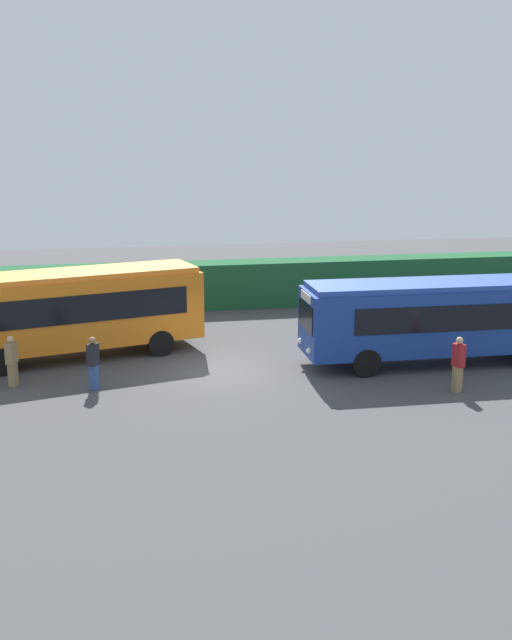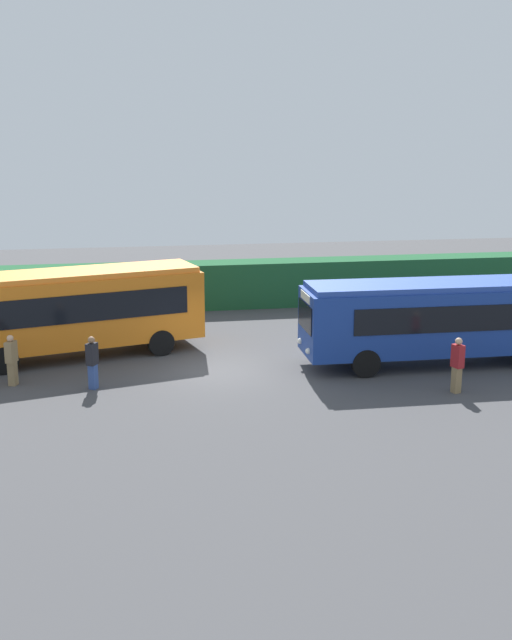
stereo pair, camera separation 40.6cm
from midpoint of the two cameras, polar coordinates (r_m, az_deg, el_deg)
The scene contains 7 objects.
ground_plane at distance 27.49m, azimuth -3.11°, elevation -3.79°, with size 64.00×64.00×0.00m, color #424244.
bus_orange at distance 29.49m, azimuth -13.52°, elevation 0.83°, with size 9.55×4.74×3.28m.
bus_blue at distance 28.70m, azimuth 13.04°, elevation 0.28°, with size 10.17×2.61×3.05m.
person_left at distance 26.89m, azimuth -18.00°, elevation -2.83°, with size 0.40×0.50×1.74m.
person_center at distance 25.85m, azimuth -12.36°, elevation -3.03°, with size 0.42×0.47×1.79m.
person_right at distance 25.83m, azimuth 14.27°, elevation -3.07°, with size 0.36×0.45×1.85m.
hedge_row at distance 37.30m, azimuth -5.25°, elevation 2.53°, with size 44.00×1.75×2.19m, color #1B512C.
Camera 1 is at (-3.56, -25.99, 8.20)m, focal length 43.34 mm.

